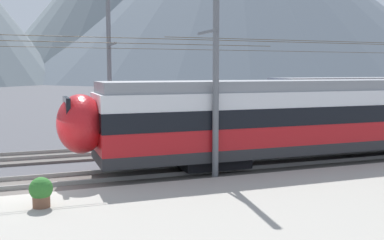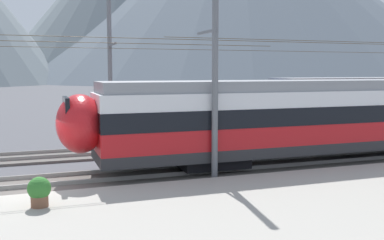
{
  "view_description": "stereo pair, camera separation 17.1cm",
  "coord_description": "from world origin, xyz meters",
  "views": [
    {
      "loc": [
        0.35,
        -16.06,
        4.27
      ],
      "look_at": [
        7.26,
        2.96,
        2.02
      ],
      "focal_mm": 41.54,
      "sensor_mm": 36.0,
      "label": 1
    },
    {
      "loc": [
        0.51,
        -16.12,
        4.27
      ],
      "look_at": [
        7.26,
        2.96,
        2.02
      ],
      "focal_mm": 41.54,
      "sensor_mm": 36.0,
      "label": 2
    }
  ],
  "objects": [
    {
      "name": "catenary_mast_far_side",
      "position": [
        4.43,
        8.26,
        4.19
      ],
      "size": [
        46.59,
        2.16,
        8.1
      ],
      "color": "slate",
      "rests_on": "ground"
    },
    {
      "name": "platform_slab",
      "position": [
        0.0,
        -4.74,
        0.15
      ],
      "size": [
        120.0,
        7.32,
        0.31
      ],
      "primitive_type": "cube",
      "color": "#A39E93",
      "rests_on": "ground"
    },
    {
      "name": "catenary_mast_mid",
      "position": [
        6.92,
        -0.48,
        4.08
      ],
      "size": [
        46.59,
        1.97,
        7.84
      ],
      "color": "slate",
      "rests_on": "ground"
    },
    {
      "name": "track_near",
      "position": [
        0.0,
        1.06,
        0.07
      ],
      "size": [
        120.0,
        3.0,
        0.28
      ],
      "color": "#5B5651",
      "rests_on": "ground"
    },
    {
      "name": "ground_plane",
      "position": [
        0.0,
        0.0,
        0.0
      ],
      "size": [
        400.0,
        400.0,
        0.0
      ],
      "primitive_type": "plane",
      "color": "#4C4C51"
    },
    {
      "name": "potted_plant_platform_edge",
      "position": [
        0.52,
        -2.71,
        0.8
      ],
      "size": [
        0.68,
        0.68,
        0.89
      ],
      "color": "brown",
      "rests_on": "platform_slab"
    },
    {
      "name": "track_far",
      "position": [
        0.0,
        6.54,
        0.07
      ],
      "size": [
        120.0,
        3.0,
        0.28
      ],
      "color": "#5B5651",
      "rests_on": "ground"
    },
    {
      "name": "train_near_platform",
      "position": [
        14.54,
        1.06,
        2.23
      ],
      "size": [
        26.44,
        2.99,
        4.27
      ],
      "color": "#2D2D30",
      "rests_on": "track_near"
    }
  ]
}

